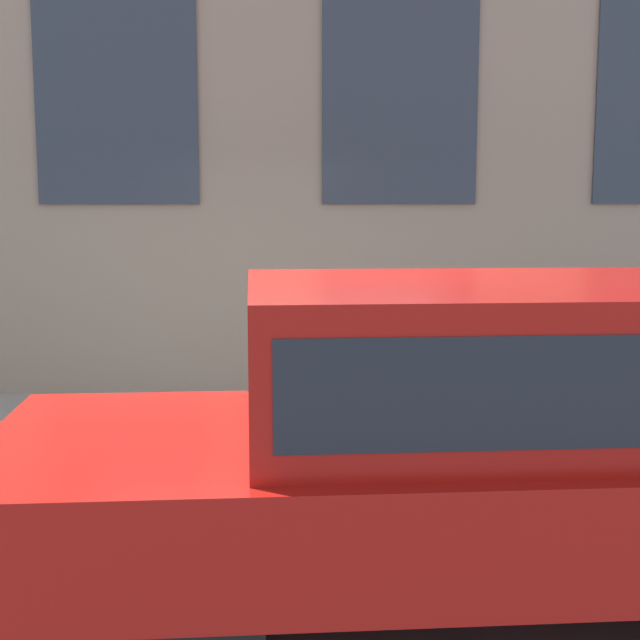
# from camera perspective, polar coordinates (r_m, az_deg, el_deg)

# --- Properties ---
(ground_plane) EXTENTS (80.00, 80.00, 0.00)m
(ground_plane) POSITION_cam_1_polar(r_m,az_deg,el_deg) (5.86, -3.22, -12.74)
(ground_plane) COLOR #47474C
(sidewalk) EXTENTS (3.12, 60.00, 0.17)m
(sidewalk) POSITION_cam_1_polar(r_m,az_deg,el_deg) (7.31, -3.50, -7.78)
(sidewalk) COLOR gray
(sidewalk) RESTS_ON ground_plane
(fire_hydrant) EXTENTS (0.27, 0.40, 0.66)m
(fire_hydrant) POSITION_cam_1_polar(r_m,az_deg,el_deg) (6.04, -2.16, -7.06)
(fire_hydrant) COLOR gold
(fire_hydrant) RESTS_ON sidewalk
(person) EXTENTS (0.29, 0.19, 1.21)m
(person) POSITION_cam_1_polar(r_m,az_deg,el_deg) (6.56, 1.98, -2.32)
(person) COLOR #998466
(person) RESTS_ON sidewalk
(parked_car_red_near) EXTENTS (1.85, 4.80, 1.66)m
(parked_car_red_near) POSITION_cam_1_polar(r_m,az_deg,el_deg) (4.46, 10.55, -6.99)
(parked_car_red_near) COLOR black
(parked_car_red_near) RESTS_ON ground_plane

